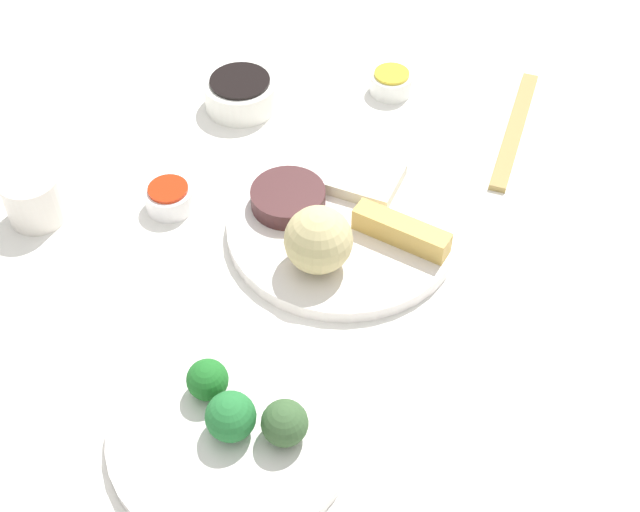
{
  "coord_description": "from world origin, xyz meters",
  "views": [
    {
      "loc": [
        -0.05,
        0.68,
        0.71
      ],
      "look_at": [
        0.04,
        0.1,
        0.06
      ],
      "focal_mm": 47.27,
      "sensor_mm": 36.0,
      "label": 1
    }
  ],
  "objects_px": {
    "teacup": "(34,198)",
    "main_plate": "(343,227)",
    "chopsticks_pair": "(515,129)",
    "sauce_ramekin_hot_mustard": "(389,83)",
    "broccoli_plate": "(232,431)",
    "sauce_ramekin_sweet_and_sour": "(170,199)",
    "soy_sauce_bowl": "(241,94)"
  },
  "relations": [
    {
      "from": "soy_sauce_bowl",
      "to": "chopsticks_pair",
      "type": "relative_size",
      "value": 0.4
    },
    {
      "from": "chopsticks_pair",
      "to": "sauce_ramekin_sweet_and_sour",
      "type": "bearing_deg",
      "value": 27.0
    },
    {
      "from": "broccoli_plate",
      "to": "teacup",
      "type": "distance_m",
      "value": 0.37
    },
    {
      "from": "soy_sauce_bowl",
      "to": "main_plate",
      "type": "bearing_deg",
      "value": 128.33
    },
    {
      "from": "chopsticks_pair",
      "to": "broccoli_plate",
      "type": "bearing_deg",
      "value": 62.15
    },
    {
      "from": "broccoli_plate",
      "to": "teacup",
      "type": "relative_size",
      "value": 3.46
    },
    {
      "from": "main_plate",
      "to": "chopsticks_pair",
      "type": "xyz_separation_m",
      "value": [
        -0.19,
        -0.21,
        -0.0
      ]
    },
    {
      "from": "chopsticks_pair",
      "to": "soy_sauce_bowl",
      "type": "bearing_deg",
      "value": 0.44
    },
    {
      "from": "teacup",
      "to": "main_plate",
      "type": "bearing_deg",
      "value": -175.05
    },
    {
      "from": "teacup",
      "to": "chopsticks_pair",
      "type": "distance_m",
      "value": 0.59
    },
    {
      "from": "sauce_ramekin_hot_mustard",
      "to": "chopsticks_pair",
      "type": "relative_size",
      "value": 0.24
    },
    {
      "from": "broccoli_plate",
      "to": "chopsticks_pair",
      "type": "height_order",
      "value": "broccoli_plate"
    },
    {
      "from": "broccoli_plate",
      "to": "main_plate",
      "type": "bearing_deg",
      "value": -103.25
    },
    {
      "from": "main_plate",
      "to": "chopsticks_pair",
      "type": "relative_size",
      "value": 1.11
    },
    {
      "from": "main_plate",
      "to": "teacup",
      "type": "xyz_separation_m",
      "value": [
        0.35,
        0.03,
        0.02
      ]
    },
    {
      "from": "broccoli_plate",
      "to": "sauce_ramekin_hot_mustard",
      "type": "distance_m",
      "value": 0.55
    },
    {
      "from": "main_plate",
      "to": "teacup",
      "type": "distance_m",
      "value": 0.35
    },
    {
      "from": "chopsticks_pair",
      "to": "teacup",
      "type": "bearing_deg",
      "value": 23.95
    },
    {
      "from": "broccoli_plate",
      "to": "sauce_ramekin_hot_mustard",
      "type": "relative_size",
      "value": 4.06
    },
    {
      "from": "soy_sauce_bowl",
      "to": "chopsticks_pair",
      "type": "distance_m",
      "value": 0.35
    },
    {
      "from": "main_plate",
      "to": "soy_sauce_bowl",
      "type": "distance_m",
      "value": 0.26
    },
    {
      "from": "soy_sauce_bowl",
      "to": "sauce_ramekin_hot_mustard",
      "type": "relative_size",
      "value": 1.69
    },
    {
      "from": "sauce_ramekin_sweet_and_sour",
      "to": "teacup",
      "type": "distance_m",
      "value": 0.15
    },
    {
      "from": "soy_sauce_bowl",
      "to": "sauce_ramekin_hot_mustard",
      "type": "bearing_deg",
      "value": -161.89
    },
    {
      "from": "main_plate",
      "to": "broccoli_plate",
      "type": "bearing_deg",
      "value": 76.75
    },
    {
      "from": "main_plate",
      "to": "teacup",
      "type": "relative_size",
      "value": 3.96
    },
    {
      "from": "broccoli_plate",
      "to": "sauce_ramekin_sweet_and_sour",
      "type": "relative_size",
      "value": 4.06
    },
    {
      "from": "teacup",
      "to": "soy_sauce_bowl",
      "type": "bearing_deg",
      "value": -127.99
    },
    {
      "from": "soy_sauce_bowl",
      "to": "teacup",
      "type": "height_order",
      "value": "teacup"
    },
    {
      "from": "broccoli_plate",
      "to": "sauce_ramekin_sweet_and_sour",
      "type": "height_order",
      "value": "sauce_ramekin_sweet_and_sour"
    },
    {
      "from": "soy_sauce_bowl",
      "to": "teacup",
      "type": "bearing_deg",
      "value": 52.01
    },
    {
      "from": "main_plate",
      "to": "teacup",
      "type": "bearing_deg",
      "value": 4.95
    }
  ]
}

